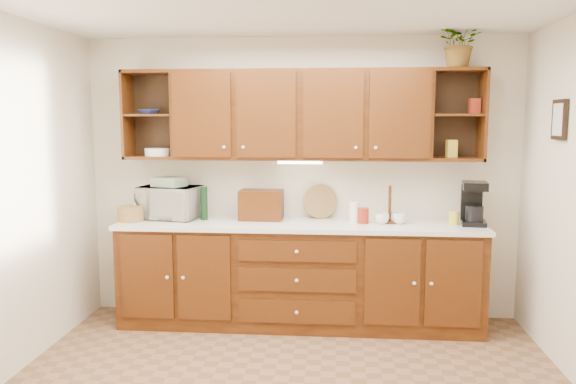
% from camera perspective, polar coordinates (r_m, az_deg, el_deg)
% --- Properties ---
extents(back_wall, '(4.00, 0.00, 4.00)m').
position_cam_1_polar(back_wall, '(5.26, 1.37, 1.35)').
color(back_wall, beige).
rests_on(back_wall, floor).
extents(base_cabinets, '(3.20, 0.60, 0.90)m').
position_cam_1_polar(base_cabinets, '(5.12, 1.14, -8.50)').
color(base_cabinets, '#331305').
rests_on(base_cabinets, floor).
extents(countertop, '(3.24, 0.64, 0.04)m').
position_cam_1_polar(countertop, '(5.01, 1.14, -3.35)').
color(countertop, white).
rests_on(countertop, base_cabinets).
extents(upper_cabinets, '(3.20, 0.33, 0.80)m').
position_cam_1_polar(upper_cabinets, '(5.07, 1.39, 7.84)').
color(upper_cabinets, '#331305').
rests_on(upper_cabinets, back_wall).
extents(undercabinet_light, '(0.40, 0.05, 0.02)m').
position_cam_1_polar(undercabinet_light, '(5.03, 1.23, 3.03)').
color(undercabinet_light, white).
rests_on(undercabinet_light, upper_cabinets).
extents(framed_picture, '(0.03, 0.24, 0.30)m').
position_cam_1_polar(framed_picture, '(4.68, 25.88, 6.63)').
color(framed_picture, black).
rests_on(framed_picture, right_wall).
extents(wicker_basket, '(0.23, 0.23, 0.13)m').
position_cam_1_polar(wicker_basket, '(5.26, -15.67, -2.15)').
color(wicker_basket, olive).
rests_on(wicker_basket, countertop).
extents(microwave, '(0.60, 0.46, 0.30)m').
position_cam_1_polar(microwave, '(5.31, -11.93, -1.04)').
color(microwave, beige).
rests_on(microwave, countertop).
extents(towel_stack, '(0.33, 0.29, 0.08)m').
position_cam_1_polar(towel_stack, '(5.29, -11.99, 1.01)').
color(towel_stack, tan).
rests_on(towel_stack, microwave).
extents(wine_bottle, '(0.08, 0.08, 0.31)m').
position_cam_1_polar(wine_bottle, '(5.17, -8.54, -1.14)').
color(wine_bottle, black).
rests_on(wine_bottle, countertop).
extents(woven_tray, '(0.33, 0.14, 0.31)m').
position_cam_1_polar(woven_tray, '(5.24, 3.26, -2.55)').
color(woven_tray, olive).
rests_on(woven_tray, countertop).
extents(bread_box, '(0.40, 0.26, 0.27)m').
position_cam_1_polar(bread_box, '(5.13, -2.74, -1.32)').
color(bread_box, '#331305').
rests_on(bread_box, countertop).
extents(mug_tree, '(0.31, 0.30, 0.33)m').
position_cam_1_polar(mug_tree, '(5.06, 10.27, -2.53)').
color(mug_tree, '#331305').
rests_on(mug_tree, countertop).
extents(canister_red, '(0.13, 0.13, 0.14)m').
position_cam_1_polar(canister_red, '(5.00, 7.63, -2.40)').
color(canister_red, maroon).
rests_on(canister_red, countertop).
extents(canister_white, '(0.11, 0.11, 0.19)m').
position_cam_1_polar(canister_white, '(5.02, 6.73, -2.05)').
color(canister_white, white).
rests_on(canister_white, countertop).
extents(canister_yellow, '(0.10, 0.10, 0.12)m').
position_cam_1_polar(canister_yellow, '(5.11, 16.51, -2.54)').
color(canister_yellow, gold).
rests_on(canister_yellow, countertop).
extents(coffee_maker, '(0.24, 0.29, 0.38)m').
position_cam_1_polar(coffee_maker, '(5.15, 18.33, -1.16)').
color(coffee_maker, black).
rests_on(coffee_maker, countertop).
extents(bowl_stack, '(0.24, 0.24, 0.04)m').
position_cam_1_polar(bowl_stack, '(5.33, -13.95, 7.92)').
color(bowl_stack, navy).
rests_on(bowl_stack, upper_cabinets).
extents(plate_stack, '(0.28, 0.28, 0.07)m').
position_cam_1_polar(plate_stack, '(5.30, -13.09, 3.98)').
color(plate_stack, white).
rests_on(plate_stack, upper_cabinets).
extents(pantry_box_yellow, '(0.10, 0.08, 0.15)m').
position_cam_1_polar(pantry_box_yellow, '(5.16, 16.27, 4.26)').
color(pantry_box_yellow, gold).
rests_on(pantry_box_yellow, upper_cabinets).
extents(pantry_box_red, '(0.09, 0.08, 0.13)m').
position_cam_1_polar(pantry_box_red, '(5.19, 18.42, 8.28)').
color(pantry_box_red, maroon).
rests_on(pantry_box_red, upper_cabinets).
extents(potted_plant, '(0.38, 0.33, 0.41)m').
position_cam_1_polar(potted_plant, '(5.15, 17.10, 14.26)').
color(potted_plant, '#999999').
rests_on(potted_plant, upper_cabinets).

